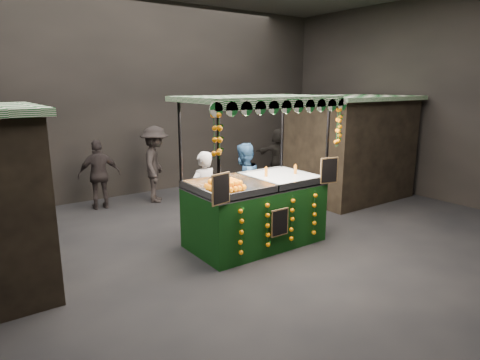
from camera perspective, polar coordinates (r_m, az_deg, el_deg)
ground at (r=7.28m, az=0.95°, el=-10.09°), size 12.00×12.00×0.00m
market_hall at (r=6.72m, az=1.06°, el=17.48°), size 12.10×10.10×5.05m
neighbour_stall_right at (r=10.96m, az=15.05°, el=4.46°), size 3.00×2.20×2.60m
juice_stall at (r=7.43m, az=2.37°, el=-2.84°), size 2.77×1.63×2.68m
vendor_grey at (r=7.90m, az=-5.07°, el=-1.95°), size 0.66×0.49×1.65m
vendor_blue at (r=8.49m, az=0.51°, el=-0.62°), size 1.00×0.89×1.71m
shopper_1 at (r=11.04m, az=8.58°, el=2.43°), size 0.87×0.70×1.71m
shopper_2 at (r=10.14m, az=-18.93°, el=0.71°), size 1.00×0.52×1.64m
shopper_3 at (r=10.38m, az=-11.62°, el=2.16°), size 1.22×1.41×1.89m
shopper_5 at (r=12.49m, az=5.42°, el=3.52°), size 1.34×1.44×1.61m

